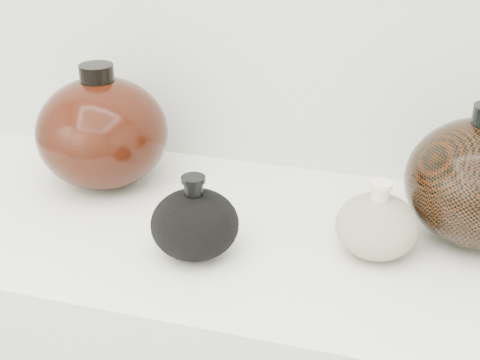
# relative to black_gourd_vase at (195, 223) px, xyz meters

# --- Properties ---
(black_gourd_vase) EXTENTS (0.14, 0.14, 0.13)m
(black_gourd_vase) POSITION_rel_black_gourd_vase_xyz_m (0.00, 0.00, 0.00)
(black_gourd_vase) COLOR black
(black_gourd_vase) RESTS_ON display_counter
(cream_gourd_vase) EXTENTS (0.12, 0.12, 0.12)m
(cream_gourd_vase) POSITION_rel_black_gourd_vase_xyz_m (0.26, 0.07, -0.00)
(cream_gourd_vase) COLOR beige
(cream_gourd_vase) RESTS_ON display_counter
(left_round_pot) EXTENTS (0.24, 0.24, 0.22)m
(left_round_pot) POSITION_rel_black_gourd_vase_xyz_m (-0.23, 0.18, 0.05)
(left_round_pot) COLOR black
(left_round_pot) RESTS_ON display_counter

